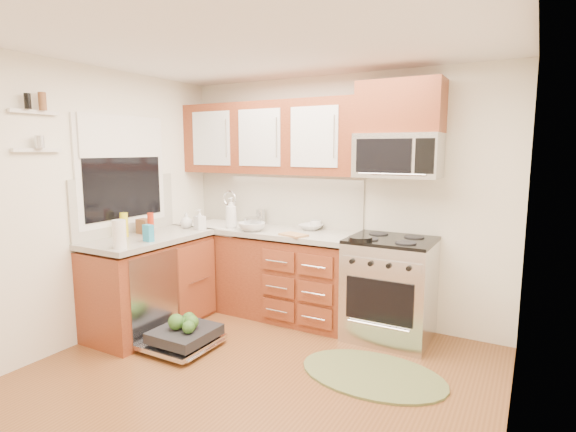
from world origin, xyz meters
The scene contains 37 objects.
floor centered at (0.00, 0.00, 0.00)m, with size 3.50×3.50×0.00m, color brown.
ceiling centered at (0.00, 0.00, 2.50)m, with size 3.50×3.50×0.00m, color white.
wall_back centered at (0.00, 1.75, 1.25)m, with size 3.50×0.04×2.50m, color white.
wall_left centered at (-1.75, 0.00, 1.25)m, with size 0.04×3.50×2.50m, color white.
wall_right centered at (1.75, 0.00, 1.25)m, with size 0.04×3.50×2.50m, color white.
base_cabinet_back centered at (-0.73, 1.45, 0.42)m, with size 2.05×0.60×0.85m, color maroon.
base_cabinet_left centered at (-1.45, 0.52, 0.42)m, with size 0.60×1.25×0.85m, color maroon.
countertop_back centered at (-0.72, 1.44, 0.90)m, with size 2.07×0.64×0.05m, color #A19E93.
countertop_left centered at (-1.44, 0.53, 0.90)m, with size 0.64×1.27×0.05m, color #A19E93.
backsplash_back centered at (-0.73, 1.74, 1.21)m, with size 2.05×0.02×0.57m, color #B7B4A4.
backsplash_left centered at (-1.74, 0.52, 1.21)m, with size 0.02×1.25×0.57m, color #B7B4A4.
upper_cabinets centered at (-0.73, 1.57, 1.88)m, with size 2.05×0.35×0.75m, color maroon, non-canonical shape.
cabinet_over_mw centered at (0.68, 1.57, 2.13)m, with size 0.76×0.35×0.47m, color maroon.
range centered at (0.68, 1.43, 0.47)m, with size 0.76×0.64×0.95m, color silver, non-canonical shape.
microwave centered at (0.68, 1.55, 1.70)m, with size 0.76×0.38×0.40m, color silver, non-canonical shape.
sink centered at (-1.25, 1.42, 0.80)m, with size 0.62×0.50×0.26m, color white, non-canonical shape.
dishwasher centered at (-0.86, 0.30, 0.10)m, with size 0.70×0.60×0.20m, color silver, non-canonical shape.
window centered at (-1.74, 0.50, 1.55)m, with size 0.03×1.05×1.05m, color white, non-canonical shape.
window_blind centered at (-1.71, 0.50, 1.88)m, with size 0.02×0.96×0.40m, color white.
shelf_upper centered at (-1.72, -0.35, 2.05)m, with size 0.04×0.40×0.03m, color white.
shelf_lower centered at (-1.72, -0.35, 1.75)m, with size 0.04×0.40×0.03m, color white.
rug centered at (0.79, 0.65, 0.01)m, with size 1.15×0.75×0.02m, color olive, non-canonical shape.
skillet centered at (0.47, 1.18, 0.97)m, with size 0.21×0.21×0.04m, color black.
stock_pot centered at (-0.79, 1.36, 0.98)m, with size 0.20×0.20×0.12m, color silver.
cutting_board centered at (-0.23, 1.22, 0.93)m, with size 0.26×0.17×0.02m, color #AD7E4F.
canister centered at (-0.88, 1.65, 1.01)m, with size 0.10×0.10×0.17m, color silver.
paper_towel_roll centered at (-1.25, 0.01, 1.05)m, with size 0.11×0.11×0.24m, color white.
mustard_bottle centered at (-1.62, 0.39, 1.04)m, with size 0.07×0.07×0.23m, color yellow.
red_bottle centered at (-1.41, 0.52, 1.04)m, with size 0.06×0.06×0.23m, color #AF250E.
wooden_box centered at (-1.58, 0.60, 1.00)m, with size 0.15×0.10×0.15m, color brown.
blue_carton centered at (-1.25, 0.34, 1.00)m, with size 0.10×0.06×0.15m, color teal.
bowl_a centered at (-0.22, 1.60, 0.95)m, with size 0.24×0.24×0.06m, color #999999.
bowl_b centered at (-0.73, 1.25, 0.97)m, with size 0.27×0.27×0.09m, color #999999.
cup centered at (-0.19, 1.65, 0.97)m, with size 0.12×0.12×0.10m, color #999999.
soap_bottle_a centered at (-1.00, 1.26, 1.09)m, with size 0.13×0.13×0.33m, color #999999.
soap_bottle_b centered at (-1.25, 1.05, 1.03)m, with size 0.10×0.10×0.21m, color #999999.
soap_bottle_c centered at (-1.44, 1.05, 1.01)m, with size 0.13×0.13×0.16m, color #999999.
Camera 1 is at (1.81, -2.55, 1.75)m, focal length 28.00 mm.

